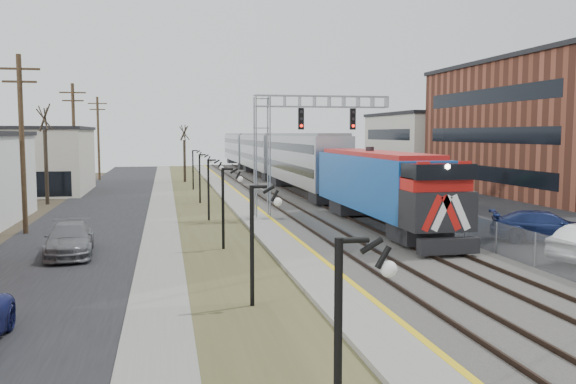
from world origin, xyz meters
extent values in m
cube|color=black|center=(-11.50, 35.00, 0.02)|extent=(7.00, 120.00, 0.04)
cube|color=gray|center=(-7.00, 35.00, 0.04)|extent=(2.00, 120.00, 0.08)
cube|color=#4C4D29|center=(-4.00, 35.00, 0.03)|extent=(4.00, 120.00, 0.06)
cube|color=gray|center=(-1.00, 35.00, 0.12)|extent=(2.00, 120.00, 0.24)
cube|color=#595651|center=(4.00, 35.00, 0.10)|extent=(8.00, 120.00, 0.20)
cube|color=black|center=(16.00, 35.00, 0.02)|extent=(16.00, 120.00, 0.04)
cube|color=gold|center=(-0.12, 35.00, 0.24)|extent=(0.24, 120.00, 0.01)
cube|color=#2D2119|center=(1.25, 35.00, 0.28)|extent=(0.08, 120.00, 0.15)
cube|color=#2D2119|center=(2.75, 35.00, 0.28)|extent=(0.08, 120.00, 0.15)
cube|color=#2D2119|center=(4.75, 35.00, 0.28)|extent=(0.08, 120.00, 0.15)
cube|color=#2D2119|center=(6.25, 35.00, 0.28)|extent=(0.08, 120.00, 0.15)
cube|color=#1450A7|center=(5.50, 22.05, 2.47)|extent=(3.00, 17.00, 4.25)
cube|color=black|center=(5.50, 13.35, 0.70)|extent=(2.80, 0.50, 0.70)
cube|color=#989CA2|center=(5.50, 42.35, 3.01)|extent=(3.00, 22.00, 5.33)
cube|color=#989CA2|center=(5.50, 65.15, 3.01)|extent=(3.00, 22.00, 5.33)
cube|color=#989CA2|center=(5.50, 87.95, 3.01)|extent=(3.00, 22.00, 5.33)
cube|color=gray|center=(-0.50, 28.00, 4.00)|extent=(1.00, 1.00, 8.00)
cube|color=gray|center=(3.50, 28.00, 7.75)|extent=(9.00, 0.80, 0.80)
cube|color=black|center=(2.00, 27.55, 6.60)|extent=(0.35, 0.25, 1.40)
cube|color=black|center=(5.50, 27.55, 6.60)|extent=(0.35, 0.25, 1.40)
cylinder|color=black|center=(-4.00, -2.00, 2.00)|extent=(0.14, 0.14, 4.00)
cylinder|color=black|center=(-4.00, 8.00, 2.00)|extent=(0.14, 0.14, 4.00)
cylinder|color=black|center=(-4.00, 18.00, 2.00)|extent=(0.14, 0.14, 4.00)
cylinder|color=black|center=(-4.00, 28.00, 2.00)|extent=(0.14, 0.14, 4.00)
cylinder|color=black|center=(-4.00, 38.00, 2.00)|extent=(0.14, 0.14, 4.00)
cylinder|color=black|center=(-4.00, 50.00, 2.00)|extent=(0.14, 0.14, 4.00)
cylinder|color=#4C3823|center=(-14.50, 25.00, 5.00)|extent=(0.28, 0.28, 10.00)
cylinder|color=#4C3823|center=(-14.50, 45.00, 5.00)|extent=(0.28, 0.28, 10.00)
cylinder|color=#4C3823|center=(-14.50, 65.00, 5.00)|extent=(0.28, 0.28, 10.00)
cube|color=gray|center=(8.20, 35.00, 0.80)|extent=(0.04, 120.00, 1.60)
cube|color=beige|center=(-21.00, 50.00, 3.00)|extent=(14.00, 12.00, 6.00)
cube|color=brown|center=(30.00, 40.00, 6.00)|extent=(16.00, 26.00, 12.00)
cube|color=beige|center=(30.00, 65.00, 4.00)|extent=(16.00, 18.00, 8.00)
cylinder|color=#382D23|center=(-16.00, 40.00, 2.97)|extent=(0.30, 0.30, 5.95)
cylinder|color=#382D23|center=(-4.50, 60.00, 2.45)|extent=(0.30, 0.30, 4.90)
imported|color=navy|center=(12.63, 16.83, 0.79)|extent=(5.91, 4.19, 1.59)
imported|color=slate|center=(11.75, 28.40, 0.81)|extent=(4.99, 2.66, 1.61)
imported|color=#0B3A1E|center=(13.63, 45.65, 0.70)|extent=(4.51, 2.60, 1.41)
imported|color=slate|center=(-11.10, 17.96, 0.74)|extent=(2.49, 5.27, 1.49)
camera|label=1|loc=(-6.70, -11.26, 5.66)|focal=38.00mm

